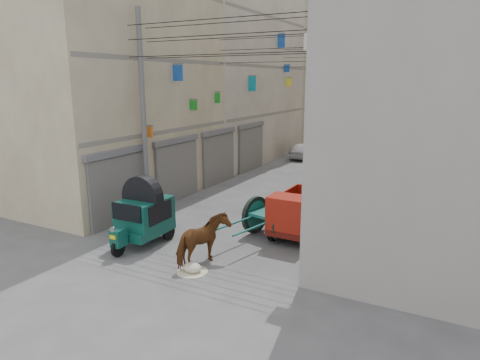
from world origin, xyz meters
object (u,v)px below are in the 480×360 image
Objects in this scene: tonga_cart at (269,218)px; feed_sack at (192,268)px; distant_car_grey at (388,133)px; auto_rickshaw at (143,213)px; distant_car_green at (362,133)px; mini_truck at (296,216)px; horse at (203,241)px; distant_car_white at (303,150)px; second_cart at (321,174)px.

tonga_cart is 5.66× the size of feed_sack.
tonga_cart is 28.61m from distant_car_grey.
distant_car_green is (0.67, 29.94, -0.52)m from auto_rickshaw.
tonga_cart reaches higher than distant_car_green.
tonga_cart is 0.97× the size of distant_car_grey.
distant_car_grey is (-1.60, 28.25, -0.25)m from mini_truck.
tonga_cart is 1.07× the size of mini_truck.
horse reaches higher than distant_car_white.
horse reaches higher than distant_car_green.
auto_rickshaw is 3.07m from feed_sack.
auto_rickshaw is at bearing 89.37° from distant_car_white.
horse is (-0.18, -10.89, 0.08)m from second_cart.
distant_car_green is at bearing 109.23° from tonga_cart.
feed_sack is at bearing 100.26° from horse.
feed_sack is at bearing -111.40° from mini_truck.
mini_truck is (0.85, 0.35, 0.09)m from tonga_cart.
horse is at bearing -90.52° from tonga_cart.
second_cart is 0.45× the size of distant_car_white.
distant_car_grey reaches higher than distant_car_green.
distant_car_white is (-3.71, 7.51, -0.11)m from second_cart.
second_cart is 8.38m from distant_car_white.
horse is 31.66m from distant_car_grey.
auto_rickshaw is 2.79m from horse.
auto_rickshaw reaches higher than distant_car_white.
tonga_cart is 3.16m from horse.
feed_sack is 0.32× the size of horse.
feed_sack is at bearing 85.76° from distant_car_green.
horse is (2.71, -0.56, -0.30)m from auto_rickshaw.
auto_rickshaw is at bearing -107.43° from second_cart.
distant_car_white is at bearing 109.60° from mini_truck.
second_cart is at bearing 88.47° from distant_car_green.
auto_rickshaw reaches higher than mini_truck.
mini_truck is at bearing -104.39° from horse.
mini_truck reaches higher than feed_sack.
tonga_cart reaches higher than feed_sack.
horse is at bearing 89.40° from feed_sack.
auto_rickshaw is 0.78× the size of distant_car_white.
second_cart reaches higher than distant_car_white.
auto_rickshaw is 17.86m from distant_car_white.
auto_rickshaw reaches higher than horse.
auto_rickshaw reaches higher than second_cart.
second_cart is 0.44× the size of distant_car_grey.
distant_car_grey is (3.55, 13.27, -0.01)m from distant_car_white.
mini_truck is at bearing 67.95° from feed_sack.
horse is at bearing -92.72° from second_cart.
horse is at bearing -114.60° from mini_truck.
distant_car_white is (-5.14, 14.98, -0.24)m from mini_truck.
mini_truck is at bearing 31.97° from auto_rickshaw.
distant_car_white reaches higher than feed_sack.
mini_truck is 3.77m from horse.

